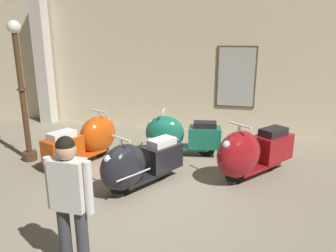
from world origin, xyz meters
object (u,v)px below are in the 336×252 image
at_px(lamppost, 22,94).
at_px(scooter_3, 250,153).
at_px(visitor_0, 70,197).
at_px(scooter_1, 136,165).
at_px(scooter_2, 177,135).
at_px(scooter_0, 88,139).

bearing_deg(lamppost, scooter_3, 1.80).
height_order(scooter_3, visitor_0, visitor_0).
distance_m(lamppost, visitor_0, 3.77).
distance_m(scooter_1, visitor_0, 2.06).
distance_m(scooter_3, visitor_0, 3.44).
bearing_deg(scooter_3, lamppost, -48.79).
relative_size(scooter_3, lamppost, 0.61).
bearing_deg(scooter_2, visitor_0, 78.14).
relative_size(scooter_0, scooter_1, 1.06).
bearing_deg(scooter_1, scooter_3, 146.49).
bearing_deg(scooter_0, lamppost, 123.90).
bearing_deg(scooter_2, scooter_3, 143.10).
bearing_deg(lamppost, scooter_0, 11.52).
xyz_separation_m(scooter_1, visitor_0, (-0.02, -2.01, 0.46)).
distance_m(scooter_2, visitor_0, 3.79).
xyz_separation_m(scooter_3, lamppost, (-4.38, -0.14, 0.90)).
xyz_separation_m(scooter_3, visitor_0, (-1.84, -2.88, 0.41)).
height_order(scooter_1, scooter_3, scooter_3).
bearing_deg(scooter_3, scooter_2, -80.74).
distance_m(scooter_2, lamppost, 3.19).
relative_size(scooter_2, scooter_3, 0.97).
bearing_deg(scooter_0, scooter_1, -103.59).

